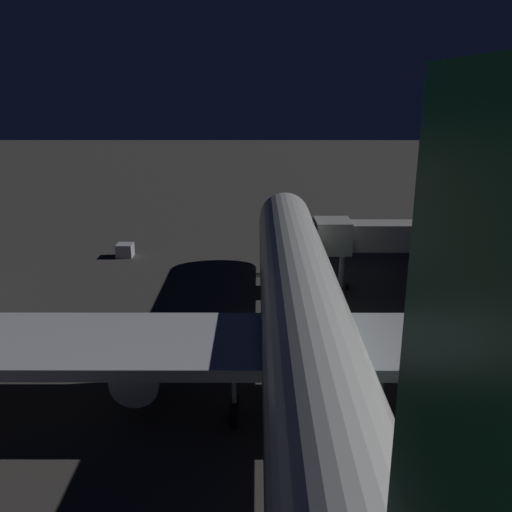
{
  "coord_description": "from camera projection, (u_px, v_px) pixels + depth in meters",
  "views": [
    {
      "loc": [
        2.89,
        38.33,
        18.6
      ],
      "look_at": [
        3.0,
        -9.94,
        3.5
      ],
      "focal_mm": 38.28,
      "sensor_mm": 36.0,
      "label": 1
    }
  ],
  "objects": [
    {
      "name": "ground_plane",
      "position": [
        294.0,
        338.0,
        42.13
      ],
      "size": [
        320.0,
        320.0,
        0.0
      ],
      "primitive_type": "plane",
      "color": "#383533"
    },
    {
      "name": "traffic_cone_nose_starboard",
      "position": [
        263.0,
        257.0,
        61.08
      ],
      "size": [
        0.36,
        0.36,
        0.55
      ],
      "primitive_type": "cone",
      "color": "orange",
      "rests_on": "ground_plane"
    },
    {
      "name": "jet_bridge",
      "position": [
        399.0,
        236.0,
        50.44
      ],
      "size": [
        18.75,
        3.4,
        6.83
      ],
      "color": "#9E9E99",
      "rests_on": "ground_plane"
    },
    {
      "name": "baggage_container_mid_row",
      "position": [
        125.0,
        250.0,
        61.87
      ],
      "size": [
        1.78,
        1.8,
        1.5
      ],
      "primitive_type": "cube",
      "color": "#B7BABF",
      "rests_on": "ground_plane"
    },
    {
      "name": "traffic_cone_nose_port",
      "position": [
        303.0,
        257.0,
        61.07
      ],
      "size": [
        0.36,
        0.36,
        0.55
      ],
      "primitive_type": "cone",
      "color": "orange",
      "rests_on": "ground_plane"
    },
    {
      "name": "airliner_at_gate",
      "position": [
        306.0,
        325.0,
        31.97
      ],
      "size": [
        55.7,
        59.24,
        18.96
      ],
      "color": "silver",
      "rests_on": "ground_plane"
    }
  ]
}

